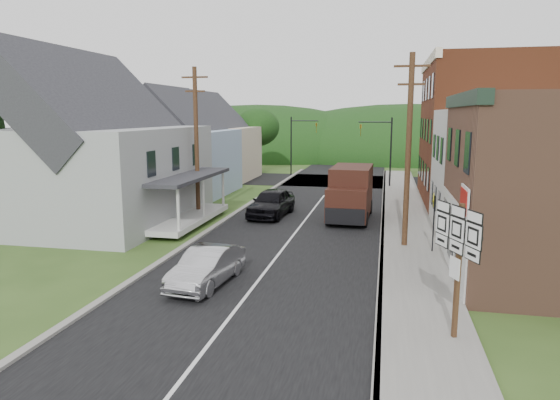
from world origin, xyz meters
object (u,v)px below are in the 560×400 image
Objects in this scene: route_sign_cluster at (457,252)px; silver_sedan at (207,267)px; warning_sign at (434,214)px; dark_sedan at (271,203)px; delivery_van at (351,193)px.

silver_sedan is at bearing 135.97° from route_sign_cluster.
route_sign_cluster is 9.09m from warning_sign.
dark_sedan is (-0.49, 12.82, 0.16)m from silver_sedan.
route_sign_cluster reaches higher than silver_sedan.
route_sign_cluster is at bearing -56.17° from dark_sedan.
delivery_van is (4.85, 0.11, 0.75)m from dark_sedan.
dark_sedan is at bearing 97.83° from silver_sedan.
route_sign_cluster reaches higher than delivery_van.
silver_sedan is 9.07m from route_sign_cluster.
delivery_van is 8.08m from warning_sign.
silver_sedan is at bearing -106.82° from delivery_van.
silver_sedan is 10.50m from warning_sign.
warning_sign is (4.17, -6.91, 0.29)m from delivery_van.
route_sign_cluster is (3.97, -15.98, 1.00)m from delivery_van.
dark_sedan is at bearing -176.91° from delivery_van.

